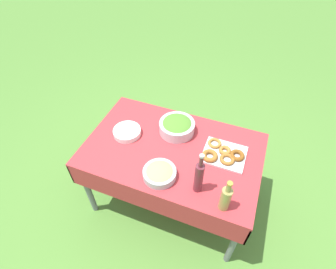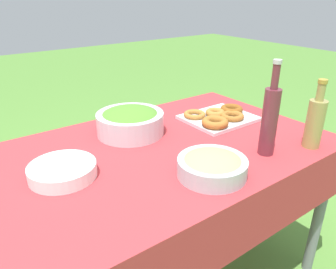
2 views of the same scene
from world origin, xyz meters
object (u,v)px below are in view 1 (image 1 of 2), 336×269
(donut_platter, at_px, (223,154))
(wine_bottle, at_px, (199,177))
(plate_stack, at_px, (127,132))
(salad_bowl, at_px, (177,126))
(olive_oil_bottle, at_px, (226,198))
(pasta_bowl, at_px, (160,173))

(donut_platter, xyz_separation_m, wine_bottle, (-0.10, -0.36, 0.13))
(plate_stack, xyz_separation_m, wine_bottle, (0.71, -0.30, 0.12))
(salad_bowl, relative_size, wine_bottle, 0.81)
(salad_bowl, bearing_deg, wine_bottle, -55.87)
(donut_platter, relative_size, wine_bottle, 0.93)
(plate_stack, distance_m, olive_oil_bottle, 0.99)
(salad_bowl, height_order, wine_bottle, wine_bottle)
(pasta_bowl, bearing_deg, wine_bottle, -0.71)
(salad_bowl, xyz_separation_m, olive_oil_bottle, (0.53, -0.56, 0.05))
(olive_oil_bottle, xyz_separation_m, wine_bottle, (-0.20, 0.07, 0.04))
(salad_bowl, relative_size, donut_platter, 0.87)
(salad_bowl, bearing_deg, pasta_bowl, -84.98)
(olive_oil_bottle, relative_size, wine_bottle, 0.76)
(plate_stack, relative_size, olive_oil_bottle, 0.82)
(olive_oil_bottle, bearing_deg, wine_bottle, 160.72)
(pasta_bowl, xyz_separation_m, wine_bottle, (0.29, -0.00, 0.11))
(olive_oil_bottle, bearing_deg, pasta_bowl, 171.38)
(donut_platter, distance_m, olive_oil_bottle, 0.46)
(pasta_bowl, bearing_deg, donut_platter, 42.90)
(olive_oil_bottle, bearing_deg, salad_bowl, 133.65)
(donut_platter, xyz_separation_m, plate_stack, (-0.81, -0.06, 0.00))
(plate_stack, height_order, olive_oil_bottle, olive_oil_bottle)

